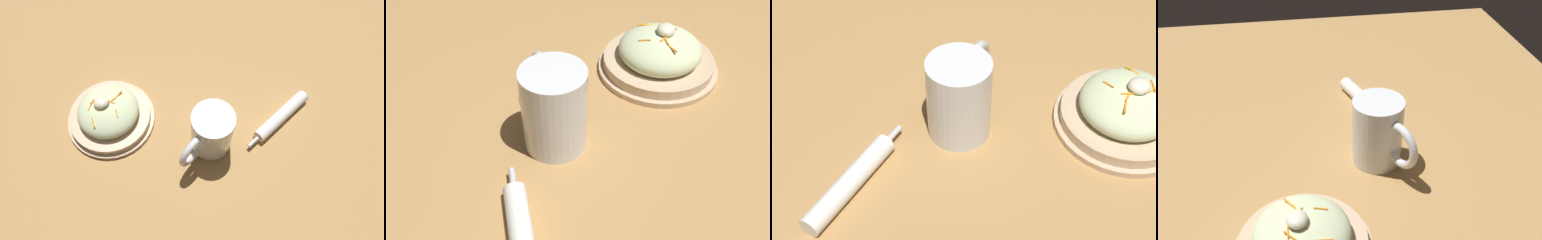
# 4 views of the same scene
# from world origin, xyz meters

# --- Properties ---
(ground_plane) EXTENTS (1.43, 1.43, 0.00)m
(ground_plane) POSITION_xyz_m (0.00, 0.00, 0.00)
(ground_plane) COLOR #B2844C
(salad_plate) EXTENTS (0.22, 0.22, 0.10)m
(salad_plate) POSITION_xyz_m (-0.24, -0.02, 0.03)
(salad_plate) COLOR #D1B28E
(salad_plate) RESTS_ON ground_plane
(beer_mug) EXTENTS (0.15, 0.10, 0.14)m
(beer_mug) POSITION_xyz_m (-0.04, -0.18, 0.06)
(beer_mug) COLOR white
(beer_mug) RESTS_ON ground_plane
(napkin_roll) EXTENTS (0.21, 0.09, 0.03)m
(napkin_roll) POSITION_xyz_m (0.16, -0.19, 0.02)
(napkin_roll) COLOR white
(napkin_roll) RESTS_ON ground_plane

